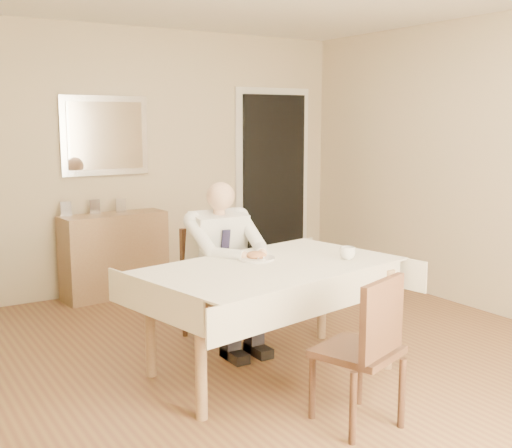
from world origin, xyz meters
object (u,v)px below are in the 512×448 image
chair_far (210,276)px  seated_man (227,257)px  chair_near (367,344)px  coffee_mug (348,253)px  dining_table (271,277)px  sideboard (115,255)px

chair_far → seated_man: (0.00, -0.29, 0.20)m
chair_near → coffee_mug: chair_near is taller
coffee_mug → chair_near: bearing=-123.3°
chair_far → dining_table: bearing=-96.0°
dining_table → coffee_mug: 0.57m
seated_man → chair_near: bearing=-89.9°
dining_table → chair_far: chair_far is taller
seated_man → sideboard: (-0.23, 1.82, -0.29)m
chair_far → coffee_mug: chair_far is taller
chair_near → coffee_mug: size_ratio=7.89×
coffee_mug → chair_far: bearing=117.5°
chair_far → seated_man: seated_man is taller
dining_table → chair_far: size_ratio=2.18×
seated_man → coffee_mug: size_ratio=11.19×
seated_man → coffee_mug: bearing=-54.2°
coffee_mug → seated_man: bearing=125.8°
chair_far → chair_near: (0.00, -1.83, 0.00)m
chair_far → coffee_mug: bearing=-68.6°
chair_far → sideboard: chair_far is taller
chair_far → coffee_mug: 1.20m
chair_near → seated_man: 1.56m
chair_far → sideboard: (-0.23, 1.54, -0.08)m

